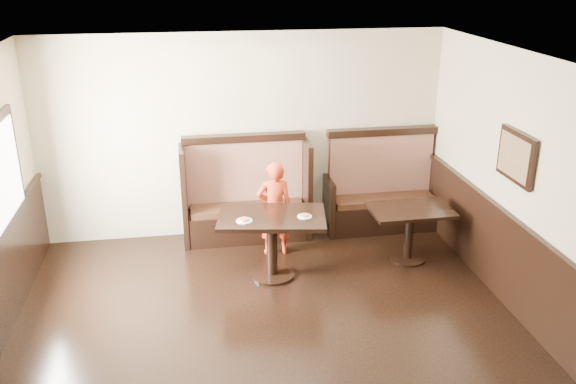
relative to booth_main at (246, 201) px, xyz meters
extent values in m
plane|color=#BEAE89|center=(0.00, 0.20, 0.87)|extent=(5.50, 0.00, 5.50)
plane|color=white|center=(0.00, -3.30, 2.27)|extent=(7.00, 7.00, 0.00)
cube|color=black|center=(2.72, -3.30, -0.03)|extent=(0.05, 6.90, 1.00)
cube|color=white|center=(-2.69, -1.40, 1.02)|extent=(0.01, 1.30, 1.00)
cube|color=black|center=(2.71, -2.10, 1.17)|extent=(0.04, 0.70, 0.55)
cube|color=olive|center=(2.69, -2.10, 1.17)|extent=(0.01, 0.60, 0.45)
cube|color=black|center=(0.00, -0.08, -0.32)|extent=(1.60, 0.50, 0.42)
cube|color=#351E10|center=(0.00, -0.08, -0.07)|extent=(1.54, 0.46, 0.09)
cube|color=#4A0E0F|center=(0.00, 0.13, 0.37)|extent=(1.60, 0.12, 0.92)
cube|color=black|center=(0.00, 0.13, 0.87)|extent=(1.68, 0.16, 0.10)
cube|color=black|center=(-0.84, 0.02, 0.15)|extent=(0.07, 0.72, 1.36)
cube|color=black|center=(0.84, 0.02, 0.15)|extent=(0.07, 0.72, 1.36)
cube|color=black|center=(1.95, -0.08, -0.32)|extent=(1.50, 0.50, 0.42)
cube|color=#351E10|center=(1.95, -0.08, -0.07)|extent=(1.44, 0.46, 0.09)
cube|color=#4A0E0F|center=(1.95, 0.13, 0.37)|extent=(1.50, 0.12, 0.92)
cube|color=black|center=(1.95, 0.13, 0.87)|extent=(1.58, 0.16, 0.10)
cube|color=black|center=(1.16, 0.02, -0.13)|extent=(0.07, 0.72, 0.80)
cube|color=black|center=(2.74, 0.02, -0.13)|extent=(0.07, 0.72, 0.80)
cube|color=black|center=(0.19, -1.19, 0.26)|extent=(1.38, 0.99, 0.05)
cylinder|color=black|center=(0.19, -1.19, -0.14)|extent=(0.13, 0.13, 0.74)
cylinder|color=black|center=(0.19, -1.19, -0.51)|extent=(0.55, 0.55, 0.03)
cube|color=black|center=(1.99, -1.05, 0.16)|extent=(1.04, 0.69, 0.05)
cylinder|color=black|center=(1.99, -1.05, -0.19)|extent=(0.11, 0.11, 0.65)
cylinder|color=black|center=(1.99, -1.05, -0.51)|extent=(0.49, 0.49, 0.03)
imported|color=red|center=(0.31, -0.58, 0.11)|extent=(0.48, 0.32, 1.28)
cylinder|color=white|center=(-0.15, -1.31, 0.29)|extent=(0.19, 0.19, 0.01)
cylinder|color=tan|center=(-0.15, -1.31, 0.31)|extent=(0.12, 0.12, 0.02)
cylinder|color=#EABA54|center=(-0.15, -1.31, 0.32)|extent=(0.10, 0.10, 0.01)
cylinder|color=white|center=(0.57, -1.30, 0.29)|extent=(0.18, 0.18, 0.01)
cylinder|color=tan|center=(0.57, -1.30, 0.30)|extent=(0.11, 0.11, 0.01)
cylinder|color=#EABA54|center=(0.57, -1.30, 0.31)|extent=(0.09, 0.09, 0.01)
camera|label=1|loc=(-0.71, -7.80, 3.19)|focal=38.00mm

